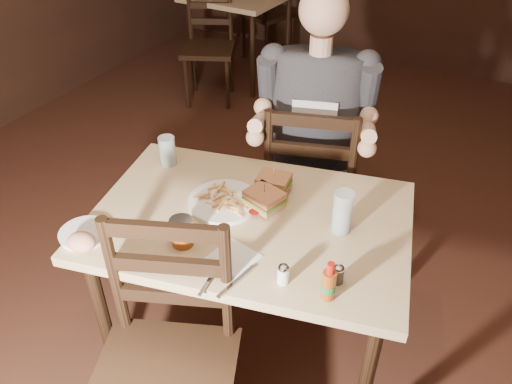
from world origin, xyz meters
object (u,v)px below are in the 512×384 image
at_px(chair_far, 310,184).
at_px(bg_chair_far, 267,14).
at_px(glass_left, 168,151).
at_px(diner, 316,99).
at_px(bg_table, 240,3).
at_px(dinner_plate, 224,203).
at_px(chair_near, 162,383).
at_px(side_plate, 85,234).
at_px(hot_sauce, 329,281).
at_px(syrup_dispenser, 182,232).
at_px(bg_chair_near, 208,49).
at_px(glass_right, 343,212).
at_px(main_table, 250,234).

height_order(chair_far, bg_chair_far, chair_far).
relative_size(chair_far, glass_left, 7.74).
bearing_deg(diner, bg_chair_far, 103.65).
xyz_separation_m(bg_table, dinner_plate, (1.39, -2.66, 0.10)).
bearing_deg(bg_table, chair_near, -65.24).
xyz_separation_m(chair_far, dinner_plate, (-0.11, -0.65, 0.29)).
relative_size(chair_near, side_plate, 5.77).
relative_size(hot_sauce, syrup_dispenser, 1.35).
distance_m(bg_table, bg_chair_far, 0.60).
height_order(chair_near, side_plate, chair_near).
bearing_deg(side_plate, glass_left, 90.85).
bearing_deg(bg_chair_near, glass_right, -71.81).
distance_m(diner, dinner_plate, 0.65).
bearing_deg(glass_right, bg_table, 125.26).
xyz_separation_m(diner, glass_right, (0.32, -0.55, -0.12)).
distance_m(chair_near, glass_left, 0.93).
height_order(bg_table, dinner_plate, dinner_plate).
distance_m(main_table, dinner_plate, 0.16).
xyz_separation_m(glass_right, syrup_dispenser, (-0.46, -0.32, -0.03)).
relative_size(main_table, glass_left, 10.19).
distance_m(chair_near, glass_right, 0.82).
bearing_deg(side_plate, diner, 64.84).
bearing_deg(dinner_plate, syrup_dispenser, -92.91).
xyz_separation_m(bg_chair_near, diner, (1.51, -1.50, 0.52)).
bearing_deg(dinner_plate, glass_right, 7.78).
bearing_deg(side_plate, dinner_plate, 47.73).
xyz_separation_m(chair_near, diner, (0.01, 1.20, 0.48)).
relative_size(main_table, chair_far, 1.32).
distance_m(bg_chair_far, bg_chair_near, 1.10).
relative_size(dinner_plate, glass_right, 1.64).
distance_m(chair_far, bg_chair_far, 2.96).
bearing_deg(bg_chair_far, bg_table, 110.35).
bearing_deg(diner, main_table, -106.26).
xyz_separation_m(dinner_plate, syrup_dispenser, (-0.01, -0.26, 0.04)).
distance_m(bg_chair_near, glass_right, 2.78).
relative_size(bg_chair_near, syrup_dispenser, 8.74).
xyz_separation_m(bg_chair_near, dinner_plate, (1.39, -2.11, 0.32)).
distance_m(chair_far, diner, 0.49).
distance_m(bg_table, glass_left, 2.73).
relative_size(bg_chair_far, bg_chair_near, 0.97).
bearing_deg(hot_sauce, diner, 114.53).
distance_m(chair_far, side_plate, 1.16).
bearing_deg(bg_chair_near, dinner_plate, -80.25).
relative_size(chair_near, bg_chair_near, 1.09).
relative_size(main_table, glass_right, 7.98).
relative_size(bg_table, dinner_plate, 3.19).
bearing_deg(chair_near, side_plate, 133.09).
xyz_separation_m(main_table, dinner_plate, (-0.12, 0.02, 0.09)).
bearing_deg(diner, side_plate, -131.69).
xyz_separation_m(chair_near, bg_chair_near, (-1.50, 2.70, -0.04)).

